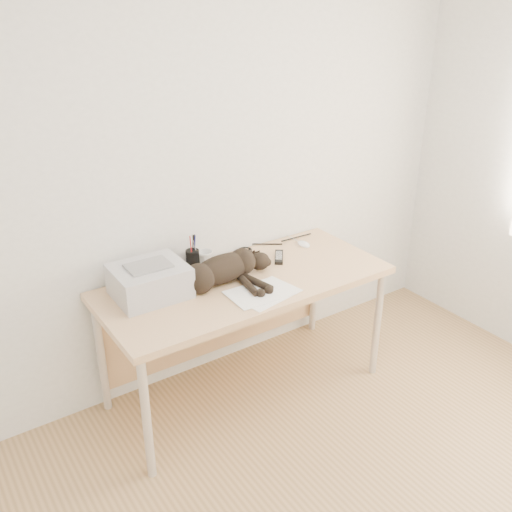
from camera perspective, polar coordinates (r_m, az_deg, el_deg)
wall_back at (r=3.19m, az=-4.74°, el=9.12°), size 3.50×0.00×3.50m
desk at (r=3.24m, az=-1.90°, el=-3.86°), size 1.60×0.70×0.74m
printer at (r=2.97m, az=-10.59°, el=-2.44°), size 0.37×0.32×0.17m
papers at (r=2.97m, az=0.67°, el=-3.72°), size 0.37×0.28×0.01m
cat at (r=3.04m, az=-3.63°, el=-1.58°), size 0.74×0.34×0.17m
mug at (r=3.27m, az=-5.14°, el=-0.21°), size 0.13×0.13×0.09m
pen_cup at (r=3.24m, az=-6.35°, el=-0.26°), size 0.08×0.08×0.20m
remote_grey at (r=3.21m, az=-4.63°, el=-1.33°), size 0.05×0.17×0.02m
remote_black at (r=3.35m, az=2.31°, el=-0.11°), size 0.14×0.17×0.02m
mouse at (r=3.53m, az=4.81°, el=1.35°), size 0.07×0.11×0.03m
cable_tangle at (r=3.35m, az=-3.98°, el=-0.22°), size 1.36×0.09×0.01m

